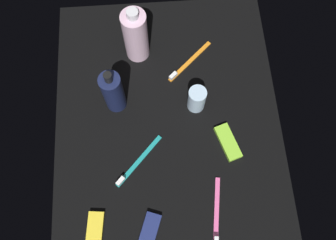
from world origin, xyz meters
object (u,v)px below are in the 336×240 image
at_px(toothbrush_pink, 217,216).
at_px(lotion_bottle, 113,92).
at_px(snack_bar_navy, 149,234).
at_px(snack_bar_lime, 228,142).
at_px(deodorant_stick, 197,99).
at_px(toothbrush_teal, 136,164).
at_px(bodywash_bottle, 136,35).
at_px(snack_bar_yellow, 95,233).
at_px(toothbrush_orange, 187,63).

bearing_deg(toothbrush_pink, lotion_bottle, 36.65).
relative_size(snack_bar_navy, snack_bar_lime, 1.00).
relative_size(deodorant_stick, toothbrush_teal, 0.63).
xyz_separation_m(bodywash_bottle, snack_bar_yellow, (-0.52, 0.13, -0.08)).
distance_m(lotion_bottle, deodorant_stick, 0.23).
distance_m(toothbrush_teal, snack_bar_lime, 0.26).
bearing_deg(toothbrush_teal, snack_bar_lime, -80.66).
bearing_deg(snack_bar_lime, toothbrush_teal, 81.57).
xyz_separation_m(lotion_bottle, toothbrush_teal, (-0.19, -0.05, -0.07)).
height_order(lotion_bottle, deodorant_stick, lotion_bottle).
xyz_separation_m(lotion_bottle, toothbrush_pink, (-0.34, -0.25, -0.07)).
bearing_deg(snack_bar_yellow, bodywash_bottle, -7.91).
bearing_deg(snack_bar_yellow, toothbrush_teal, -26.97).
height_order(bodywash_bottle, snack_bar_yellow, bodywash_bottle).
xyz_separation_m(lotion_bottle, bodywash_bottle, (0.16, -0.07, 0.01)).
xyz_separation_m(deodorant_stick, toothbrush_pink, (-0.32, -0.02, -0.04)).
distance_m(snack_bar_navy, snack_bar_lime, 0.33).
bearing_deg(toothbrush_teal, deodorant_stick, -47.62).
distance_m(toothbrush_orange, snack_bar_navy, 0.50).
height_order(snack_bar_lime, snack_bar_yellow, same).
xyz_separation_m(deodorant_stick, snack_bar_navy, (-0.35, 0.15, -0.04)).
height_order(toothbrush_pink, toothbrush_teal, same).
bearing_deg(toothbrush_teal, snack_bar_navy, -172.60).
relative_size(snack_bar_lime, snack_bar_yellow, 1.00).
xyz_separation_m(toothbrush_pink, toothbrush_teal, (0.15, 0.20, 0.00)).
bearing_deg(snack_bar_lime, deodorant_stick, 15.29).
bearing_deg(deodorant_stick, bodywash_bottle, 40.39).
bearing_deg(snack_bar_navy, bodywash_bottle, 20.71).
relative_size(toothbrush_orange, toothbrush_pink, 0.78).
bearing_deg(snack_bar_navy, toothbrush_teal, 27.56).
bearing_deg(bodywash_bottle, snack_bar_lime, -142.31).
bearing_deg(toothbrush_orange, snack_bar_yellow, 149.30).
relative_size(bodywash_bottle, snack_bar_navy, 1.93).
relative_size(lotion_bottle, snack_bar_lime, 1.73).
bearing_deg(toothbrush_pink, toothbrush_orange, 4.53).
relative_size(bodywash_bottle, deodorant_stick, 2.29).
distance_m(snack_bar_navy, snack_bar_yellow, 0.14).
height_order(toothbrush_teal, snack_bar_navy, toothbrush_teal).
distance_m(deodorant_stick, snack_bar_lime, 0.15).
height_order(toothbrush_teal, snack_bar_yellow, toothbrush_teal).
distance_m(bodywash_bottle, snack_bar_navy, 0.54).
bearing_deg(toothbrush_teal, bodywash_bottle, -3.09).
xyz_separation_m(lotion_bottle, snack_bar_lime, (-0.14, -0.31, -0.07)).
bearing_deg(lotion_bottle, snack_bar_lime, -115.02).
distance_m(toothbrush_orange, toothbrush_pink, 0.45).
distance_m(bodywash_bottle, toothbrush_orange, 0.18).
xyz_separation_m(lotion_bottle, deodorant_stick, (-0.02, -0.23, -0.03)).
relative_size(deodorant_stick, snack_bar_navy, 0.84).
height_order(toothbrush_orange, snack_bar_yellow, toothbrush_orange).
distance_m(toothbrush_pink, snack_bar_yellow, 0.32).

